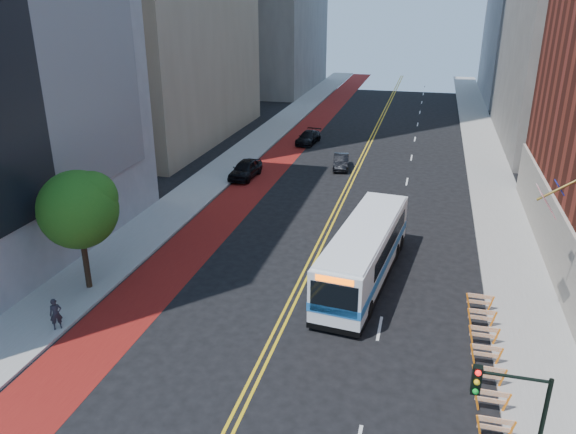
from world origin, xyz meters
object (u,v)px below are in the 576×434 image
Objects in this scene: transit_bus at (365,252)px; car_c at (308,138)px; car_a at (245,169)px; pedestrian at (56,314)px; car_b at (341,162)px; street_tree at (79,207)px; traffic_signal at (511,415)px.

transit_bus is 31.75m from car_c.
pedestrian is (-1.10, -25.69, 0.14)m from car_a.
car_a is 9.26m from car_b.
car_c is 2.89× the size of pedestrian.
transit_bus is 2.71× the size of car_c.
street_tree is 28.59m from car_b.
traffic_signal reaches higher than car_c.
traffic_signal is (20.66, -9.55, -1.19)m from street_tree.
traffic_signal is 20.73m from pedestrian.
street_tree is at bearing 155.18° from traffic_signal.
car_c is (-5.02, 8.49, 0.01)m from car_b.
transit_bus is at bearing 18.46° from street_tree.
street_tree is at bearing 60.12° from pedestrian.
transit_bus is 22.23m from car_b.
car_c is at bearing 112.81° from car_b.
street_tree is at bearing -117.95° from car_b.
traffic_signal is 3.19× the size of pedestrian.
traffic_signal is at bearing -64.42° from car_c.
transit_bus reaches higher than pedestrian.
car_b is (9.74, 26.54, -4.25)m from street_tree.
transit_bus reaches higher than car_b.
transit_bus is 2.63× the size of car_a.
pedestrian is (-8.90, -30.68, 0.29)m from car_b.
traffic_signal is 37.83m from car_b.
car_a is at bearing -95.74° from car_c.
traffic_signal is 1.10× the size of car_c.
car_b is at bearing -53.49° from car_c.
transit_bus is at bearing -8.16° from pedestrian.
pedestrian is (0.84, -4.14, -3.96)m from street_tree.
pedestrian is at bearing -140.31° from transit_bus.
car_a is at bearing 121.04° from traffic_signal.
traffic_signal reaches higher than car_b.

